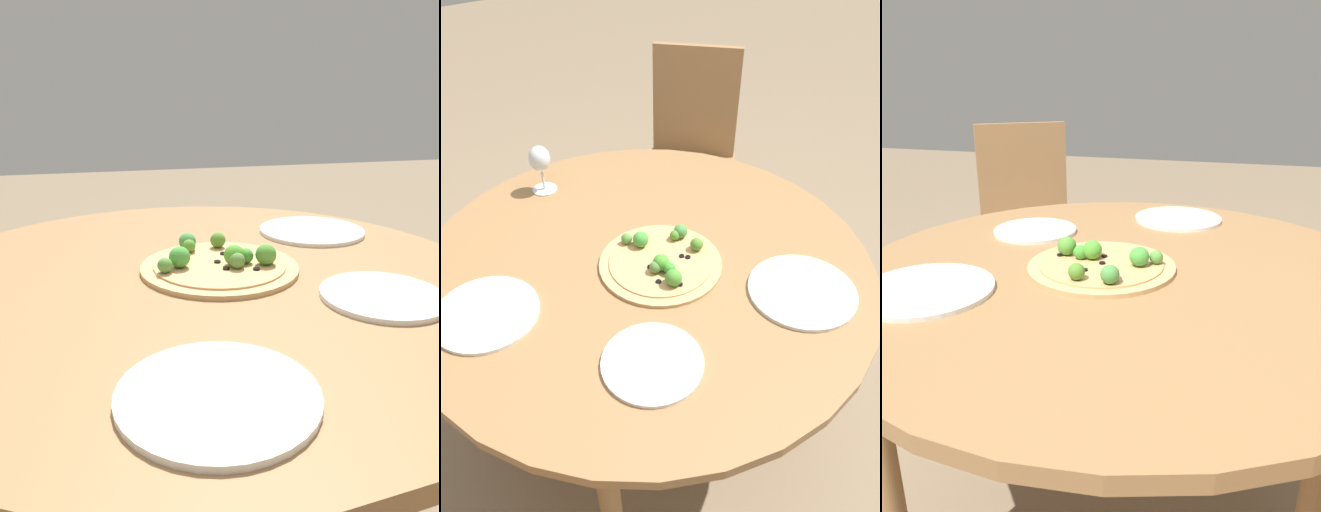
# 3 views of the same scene
# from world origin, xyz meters

# --- Properties ---
(dining_table) EXTENTS (1.24, 1.24, 0.71)m
(dining_table) POSITION_xyz_m (0.00, 0.00, 0.65)
(dining_table) COLOR olive
(dining_table) RESTS_ON ground_plane
(pizza) EXTENTS (0.33, 0.33, 0.06)m
(pizza) POSITION_xyz_m (-0.02, 0.05, 0.73)
(pizza) COLOR tan
(pizza) RESTS_ON dining_table
(plate_near) EXTENTS (0.25, 0.25, 0.01)m
(plate_near) POSITION_xyz_m (0.43, -0.06, 0.72)
(plate_near) COLOR silver
(plate_near) RESTS_ON dining_table
(plate_far) EXTENTS (0.23, 0.23, 0.01)m
(plate_far) POSITION_xyz_m (0.20, 0.30, 0.72)
(plate_far) COLOR silver
(plate_far) RESTS_ON dining_table
(plate_side) EXTENTS (0.27, 0.27, 0.01)m
(plate_side) POSITION_xyz_m (-0.24, 0.35, 0.72)
(plate_side) COLOR silver
(plate_side) RESTS_ON dining_table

